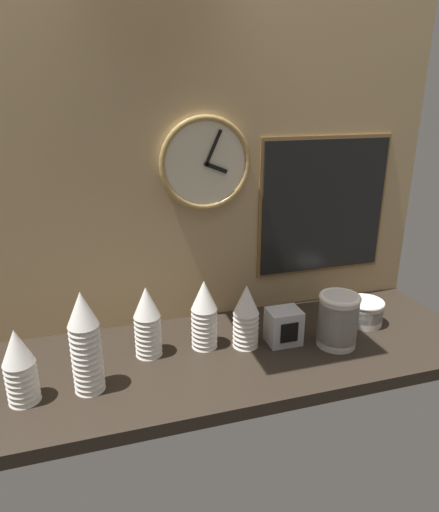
{
  "coord_description": "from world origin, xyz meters",
  "views": [
    {
      "loc": [
        -0.39,
        -1.18,
        0.76
      ],
      "look_at": [
        -0.02,
        0.04,
        0.3
      ],
      "focal_mm": 32.0,
      "sensor_mm": 36.0,
      "label": 1
    }
  ],
  "objects_px": {
    "cup_stack_center_left": "(147,321)",
    "cup_stack_far_left": "(19,366)",
    "bowl_stack_far_right": "(365,311)",
    "cup_stack_center": "(204,314)",
    "wall_clock": "(206,164)",
    "cup_stack_left": "(85,342)",
    "bowl_stack_right": "(338,319)",
    "napkin_dispenser": "(284,326)",
    "menu_board": "(324,207)",
    "cup_stack_center_right": "(246,316)"
  },
  "relations": [
    {
      "from": "napkin_dispenser",
      "to": "cup_stack_center",
      "type": "bearing_deg",
      "value": 168.35
    },
    {
      "from": "cup_stack_center_left",
      "to": "wall_clock",
      "type": "bearing_deg",
      "value": 38.75
    },
    {
      "from": "cup_stack_left",
      "to": "wall_clock",
      "type": "bearing_deg",
      "value": 37.4
    },
    {
      "from": "menu_board",
      "to": "cup_stack_center",
      "type": "bearing_deg",
      "value": -158.11
    },
    {
      "from": "bowl_stack_far_right",
      "to": "menu_board",
      "type": "xyz_separation_m",
      "value": [
        -0.07,
        0.22,
        0.32
      ]
    },
    {
      "from": "cup_stack_center_left",
      "to": "cup_stack_far_left",
      "type": "relative_size",
      "value": 1.08
    },
    {
      "from": "cup_stack_left",
      "to": "bowl_stack_far_right",
      "type": "relative_size",
      "value": 2.25
    },
    {
      "from": "cup_stack_center",
      "to": "cup_stack_left",
      "type": "bearing_deg",
      "value": -160.59
    },
    {
      "from": "cup_stack_center_right",
      "to": "bowl_stack_right",
      "type": "xyz_separation_m",
      "value": [
        0.28,
        -0.08,
        -0.01
      ]
    },
    {
      "from": "cup_stack_far_left",
      "to": "cup_stack_left",
      "type": "height_order",
      "value": "cup_stack_left"
    },
    {
      "from": "cup_stack_center",
      "to": "cup_stack_far_left",
      "type": "relative_size",
      "value": 1.08
    },
    {
      "from": "cup_stack_center",
      "to": "cup_stack_far_left",
      "type": "height_order",
      "value": "cup_stack_center"
    },
    {
      "from": "bowl_stack_right",
      "to": "napkin_dispenser",
      "type": "bearing_deg",
      "value": 158.68
    },
    {
      "from": "bowl_stack_right",
      "to": "cup_stack_center_left",
      "type": "bearing_deg",
      "value": 168.78
    },
    {
      "from": "bowl_stack_far_right",
      "to": "cup_stack_far_left",
      "type": "bearing_deg",
      "value": -174.05
    },
    {
      "from": "cup_stack_center",
      "to": "napkin_dispenser",
      "type": "xyz_separation_m",
      "value": [
        0.25,
        -0.05,
        -0.06
      ]
    },
    {
      "from": "wall_clock",
      "to": "cup_stack_center_left",
      "type": "bearing_deg",
      "value": -141.25
    },
    {
      "from": "cup_stack_center",
      "to": "napkin_dispenser",
      "type": "bearing_deg",
      "value": -11.65
    },
    {
      "from": "bowl_stack_far_right",
      "to": "napkin_dispenser",
      "type": "distance_m",
      "value": 0.33
    },
    {
      "from": "bowl_stack_far_right",
      "to": "wall_clock",
      "type": "height_order",
      "value": "wall_clock"
    },
    {
      "from": "cup_stack_center_left",
      "to": "bowl_stack_right",
      "type": "xyz_separation_m",
      "value": [
        0.58,
        -0.11,
        -0.02
      ]
    },
    {
      "from": "cup_stack_far_left",
      "to": "cup_stack_center",
      "type": "bearing_deg",
      "value": 13.71
    },
    {
      "from": "cup_stack_center",
      "to": "menu_board",
      "type": "relative_size",
      "value": 0.45
    },
    {
      "from": "cup_stack_center_left",
      "to": "bowl_stack_right",
      "type": "bearing_deg",
      "value": -11.22
    },
    {
      "from": "cup_stack_center_left",
      "to": "cup_stack_far_left",
      "type": "bearing_deg",
      "value": -159.34
    },
    {
      "from": "cup_stack_center",
      "to": "wall_clock",
      "type": "height_order",
      "value": "wall_clock"
    },
    {
      "from": "cup_stack_center",
      "to": "cup_stack_center_left",
      "type": "bearing_deg",
      "value": 179.03
    },
    {
      "from": "bowl_stack_far_right",
      "to": "wall_clock",
      "type": "xyz_separation_m",
      "value": [
        -0.51,
        0.21,
        0.5
      ]
    },
    {
      "from": "cup_stack_center_left",
      "to": "wall_clock",
      "type": "xyz_separation_m",
      "value": [
        0.24,
        0.19,
        0.43
      ]
    },
    {
      "from": "wall_clock",
      "to": "cup_stack_far_left",
      "type": "bearing_deg",
      "value": -151.17
    },
    {
      "from": "cup_stack_center_left",
      "to": "cup_stack_center",
      "type": "bearing_deg",
      "value": -0.97
    },
    {
      "from": "cup_stack_center_right",
      "to": "wall_clock",
      "type": "bearing_deg",
      "value": 105.81
    },
    {
      "from": "cup_stack_center_left",
      "to": "cup_stack_far_left",
      "type": "distance_m",
      "value": 0.37
    },
    {
      "from": "cup_stack_far_left",
      "to": "bowl_stack_far_right",
      "type": "distance_m",
      "value": 1.1
    },
    {
      "from": "wall_clock",
      "to": "menu_board",
      "type": "xyz_separation_m",
      "value": [
        0.44,
        0.01,
        -0.17
      ]
    },
    {
      "from": "cup_stack_far_left",
      "to": "bowl_stack_far_right",
      "type": "relative_size",
      "value": 1.62
    },
    {
      "from": "cup_stack_left",
      "to": "menu_board",
      "type": "relative_size",
      "value": 0.58
    },
    {
      "from": "cup_stack_center",
      "to": "menu_board",
      "type": "bearing_deg",
      "value": 21.89
    },
    {
      "from": "cup_stack_center_right",
      "to": "napkin_dispenser",
      "type": "bearing_deg",
      "value": -8.17
    },
    {
      "from": "bowl_stack_right",
      "to": "wall_clock",
      "type": "xyz_separation_m",
      "value": [
        -0.34,
        0.31,
        0.45
      ]
    },
    {
      "from": "cup_stack_center_left",
      "to": "napkin_dispenser",
      "type": "bearing_deg",
      "value": -7.28
    },
    {
      "from": "cup_stack_far_left",
      "to": "cup_stack_center_right",
      "type": "relative_size",
      "value": 1.0
    },
    {
      "from": "menu_board",
      "to": "napkin_dispenser",
      "type": "distance_m",
      "value": 0.48
    },
    {
      "from": "cup_stack_center",
      "to": "cup_stack_center_left",
      "type": "xyz_separation_m",
      "value": [
        -0.18,
        0.0,
        0.0
      ]
    },
    {
      "from": "cup_stack_center_right",
      "to": "bowl_stack_right",
      "type": "bearing_deg",
      "value": -15.74
    },
    {
      "from": "cup_stack_center",
      "to": "bowl_stack_far_right",
      "type": "distance_m",
      "value": 0.57
    },
    {
      "from": "bowl_stack_far_right",
      "to": "cup_stack_center_right",
      "type": "bearing_deg",
      "value": -177.39
    },
    {
      "from": "bowl_stack_far_right",
      "to": "wall_clock",
      "type": "bearing_deg",
      "value": 157.94
    },
    {
      "from": "wall_clock",
      "to": "bowl_stack_far_right",
      "type": "bearing_deg",
      "value": -22.06
    },
    {
      "from": "cup_stack_far_left",
      "to": "cup_stack_left",
      "type": "bearing_deg",
      "value": 0.65
    }
  ]
}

